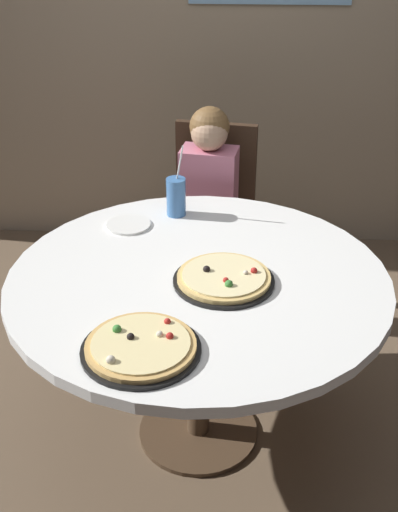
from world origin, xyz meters
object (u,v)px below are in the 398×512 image
Objects in this scene: diner_child at (206,235)px; plate_small at (128,225)px; dining_table at (198,295)px; soda_cup at (176,197)px; chair_wooden at (212,210)px; pizza_veggie at (224,278)px; pizza_cheese at (141,347)px.

plate_small is at bearing -123.36° from diner_child.
soda_cup is at bearing 103.79° from dining_table.
chair_wooden is 2.69× the size of pizza_veggie.
chair_wooden is 0.74m from plate_small.
dining_table is at bearing -90.75° from chair_wooden.
pizza_cheese is (-0.14, -0.44, 0.10)m from dining_table.
chair_wooden is at bearing 89.25° from dining_table.
soda_cup is (-0.13, -0.51, 0.30)m from chair_wooden.
pizza_cheese is at bearing -91.59° from soda_cup.
chair_wooden is 0.88× the size of diner_child.
pizza_cheese is (-0.16, -1.43, 0.24)m from chair_wooden.
pizza_cheese is 0.93m from soda_cup.
plate_small is at bearing 133.90° from pizza_veggie.
pizza_veggie is 1.96× the size of plate_small.
chair_wooden is at bearing 75.50° from soda_cup.
diner_child reaches higher than chair_wooden.
pizza_veggie is at bearing -68.20° from soda_cup.
soda_cup reaches higher than dining_table.
chair_wooden is 0.19m from diner_child.
diner_child reaches higher than soda_cup.
chair_wooden is 0.61m from soda_cup.
dining_table is at bearing -89.24° from diner_child.
soda_cup is at bearing 88.41° from pizza_cheese.
pizza_veggie is (0.09, -0.04, 0.10)m from dining_table.
dining_table is 0.47m from pizza_cheese.
soda_cup is (0.03, 0.92, 0.06)m from pizza_cheese.
pizza_veggie reaches higher than plate_small.
diner_child is (-0.02, -0.18, -0.05)m from chair_wooden.
soda_cup is 0.23m from plate_small.
pizza_veggie is 0.46m from pizza_cheese.
pizza_cheese is at bearing -108.11° from dining_table.
diner_child is 3.07× the size of pizza_veggie.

